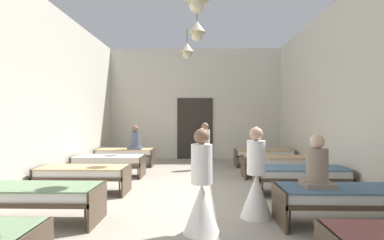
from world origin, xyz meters
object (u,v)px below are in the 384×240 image
Objects in this scene: bed_right_row_1 at (341,196)px; bed_right_row_4 at (264,153)px; bed_left_row_3 at (109,161)px; bed_left_row_4 at (125,153)px; bed_left_row_1 at (38,195)px; nurse_far_aisle at (256,185)px; bed_left_row_2 at (84,173)px; bed_right_row_3 at (278,161)px; patient_seated_primary at (317,167)px; bed_right_row_2 at (300,174)px; nurse_mid_aisle at (202,196)px; patient_seated_secondary at (135,140)px; nurse_near_aisle at (205,153)px.

bed_right_row_1 is 1.00× the size of bed_right_row_4.
bed_left_row_3 and bed_left_row_4 have the same top height.
bed_left_row_4 is (0.00, 5.70, 0.00)m from bed_left_row_1.
nurse_far_aisle is at bearing -45.32° from bed_left_row_3.
bed_left_row_2 is 1.28× the size of nurse_far_aisle.
bed_right_row_3 is (4.63, 1.90, 0.00)m from bed_left_row_2.
nurse_far_aisle is 1.86× the size of patient_seated_primary.
nurse_mid_aisle is at bearing -132.75° from bed_right_row_2.
bed_right_row_4 is (4.63, 1.90, 0.00)m from bed_left_row_3.
bed_right_row_2 and bed_right_row_3 have the same top height.
nurse_far_aisle is (-1.21, -3.45, 0.09)m from bed_right_row_3.
bed_right_row_1 is 1.00× the size of bed_left_row_3.
bed_left_row_2 and bed_left_row_4 have the same top height.
bed_right_row_1 is 1.27m from nurse_far_aisle.
bed_left_row_2 is 1.00× the size of bed_left_row_3.
bed_right_row_2 is 2.38× the size of patient_seated_secondary.
nurse_near_aisle reaches higher than bed_left_row_1.
bed_left_row_3 and bed_right_row_3 have the same top height.
bed_left_row_2 is 4.15m from nurse_near_aisle.
bed_left_row_2 is 1.90m from bed_left_row_3.
bed_right_row_1 is at bearing -22.32° from bed_left_row_2.
bed_left_row_3 is at bearing 165.61° from nurse_near_aisle.
patient_seated_secondary is at bearing -12.69° from nurse_far_aisle.
bed_left_row_4 is 0.56m from patient_seated_secondary.
bed_left_row_4 is at bearing -108.23° from nurse_mid_aisle.
bed_left_row_1 is 5.00m from bed_right_row_2.
bed_right_row_3 is 4.68m from nurse_mid_aisle.
bed_right_row_4 is 1.28× the size of nurse_far_aisle.
bed_left_row_1 and bed_left_row_4 have the same top height.
bed_left_row_4 is 1.28× the size of nurse_far_aisle.
bed_left_row_1 is 1.28× the size of nurse_mid_aisle.
bed_right_row_1 is (4.63, 0.00, 0.00)m from bed_left_row_1.
bed_right_row_2 is at bearing 90.00° from bed_right_row_1.
nurse_far_aisle is (3.41, 0.35, 0.09)m from bed_left_row_1.
bed_left_row_1 is at bearing -90.00° from bed_left_row_3.
bed_left_row_3 is 1.28× the size of nurse_near_aisle.
bed_left_row_1 is at bearing -179.55° from patient_seated_primary.
nurse_far_aisle is at bearing 178.37° from nurse_mid_aisle.
bed_left_row_4 is 4.63m from bed_right_row_4.
bed_left_row_3 is 1.90m from bed_left_row_4.
patient_seated_primary is at bearing -23.57° from bed_left_row_2.
bed_left_row_3 is (0.00, 1.90, 0.00)m from bed_left_row_2.
nurse_mid_aisle is (-2.11, -2.28, 0.09)m from bed_right_row_2.
bed_left_row_1 and bed_right_row_1 have the same top height.
nurse_far_aisle is at bearing 164.04° from bed_right_row_1.
bed_right_row_3 is 2.38× the size of patient_seated_secondary.
bed_left_row_3 is 4.63m from bed_right_row_3.
bed_right_row_2 is at bearing -90.00° from bed_right_row_3.
bed_left_row_2 is (0.00, 1.90, 0.00)m from bed_left_row_1.
bed_right_row_2 is 1.00× the size of bed_right_row_4.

